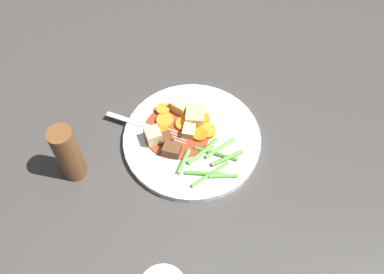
{
  "coord_description": "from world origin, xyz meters",
  "views": [
    {
      "loc": [
        -0.34,
        0.32,
        0.72
      ],
      "look_at": [
        0.0,
        0.0,
        0.01
      ],
      "focal_mm": 40.39,
      "sensor_mm": 36.0,
      "label": 1
    }
  ],
  "objects_px": {
    "carrot_slice_2": "(207,131)",
    "potato_chunk_0": "(180,106)",
    "carrot_slice_6": "(188,115)",
    "meat_chunk_1": "(166,138)",
    "carrot_slice_7": "(164,109)",
    "meat_chunk_0": "(171,149)",
    "dinner_plate": "(192,139)",
    "carrot_slice_5": "(165,121)",
    "fork": "(149,127)",
    "potato_chunk_1": "(188,132)",
    "carrot_slice_1": "(162,133)",
    "potato_chunk_3": "(195,117)",
    "carrot_slice_3": "(204,118)",
    "carrot_slice_4": "(200,135)",
    "pepper_mill": "(68,154)",
    "potato_chunk_2": "(153,136)",
    "carrot_slice_0": "(183,124)"
  },
  "relations": [
    {
      "from": "carrot_slice_6",
      "to": "pepper_mill",
      "type": "xyz_separation_m",
      "value": [
        0.06,
        0.23,
        0.04
      ]
    },
    {
      "from": "potato_chunk_0",
      "to": "pepper_mill",
      "type": "height_order",
      "value": "pepper_mill"
    },
    {
      "from": "potato_chunk_1",
      "to": "meat_chunk_1",
      "type": "xyz_separation_m",
      "value": [
        0.02,
        0.04,
        -0.0
      ]
    },
    {
      "from": "carrot_slice_1",
      "to": "carrot_slice_6",
      "type": "xyz_separation_m",
      "value": [
        -0.0,
        -0.07,
        0.0
      ]
    },
    {
      "from": "carrot_slice_2",
      "to": "potato_chunk_2",
      "type": "xyz_separation_m",
      "value": [
        0.06,
        0.09,
        0.01
      ]
    },
    {
      "from": "carrot_slice_4",
      "to": "carrot_slice_7",
      "type": "height_order",
      "value": "carrot_slice_7"
    },
    {
      "from": "dinner_plate",
      "to": "potato_chunk_1",
      "type": "xyz_separation_m",
      "value": [
        0.01,
        0.0,
        0.02
      ]
    },
    {
      "from": "meat_chunk_1",
      "to": "pepper_mill",
      "type": "xyz_separation_m",
      "value": [
        0.07,
        0.16,
        0.04
      ]
    },
    {
      "from": "carrot_slice_0",
      "to": "carrot_slice_6",
      "type": "relative_size",
      "value": 1.05
    },
    {
      "from": "carrot_slice_6",
      "to": "potato_chunk_2",
      "type": "height_order",
      "value": "potato_chunk_2"
    },
    {
      "from": "carrot_slice_4",
      "to": "potato_chunk_2",
      "type": "distance_m",
      "value": 0.09
    },
    {
      "from": "carrot_slice_3",
      "to": "potato_chunk_3",
      "type": "relative_size",
      "value": 0.63
    },
    {
      "from": "meat_chunk_1",
      "to": "potato_chunk_0",
      "type": "bearing_deg",
      "value": -63.97
    },
    {
      "from": "carrot_slice_7",
      "to": "meat_chunk_0",
      "type": "distance_m",
      "value": 0.1
    },
    {
      "from": "carrot_slice_7",
      "to": "meat_chunk_1",
      "type": "relative_size",
      "value": 1.11
    },
    {
      "from": "carrot_slice_5",
      "to": "pepper_mill",
      "type": "xyz_separation_m",
      "value": [
        0.04,
        0.19,
        0.05
      ]
    },
    {
      "from": "carrot_slice_2",
      "to": "potato_chunk_0",
      "type": "xyz_separation_m",
      "value": [
        0.08,
        0.0,
        0.01
      ]
    },
    {
      "from": "carrot_slice_6",
      "to": "meat_chunk_1",
      "type": "xyz_separation_m",
      "value": [
        -0.01,
        0.07,
        0.0
      ]
    },
    {
      "from": "potato_chunk_3",
      "to": "potato_chunk_1",
      "type": "bearing_deg",
      "value": 115.75
    },
    {
      "from": "dinner_plate",
      "to": "carrot_slice_5",
      "type": "distance_m",
      "value": 0.07
    },
    {
      "from": "meat_chunk_0",
      "to": "meat_chunk_1",
      "type": "height_order",
      "value": "meat_chunk_0"
    },
    {
      "from": "carrot_slice_3",
      "to": "potato_chunk_0",
      "type": "height_order",
      "value": "potato_chunk_0"
    },
    {
      "from": "carrot_slice_1",
      "to": "carrot_slice_3",
      "type": "bearing_deg",
      "value": -110.55
    },
    {
      "from": "carrot_slice_1",
      "to": "carrot_slice_7",
      "type": "distance_m",
      "value": 0.06
    },
    {
      "from": "carrot_slice_6",
      "to": "carrot_slice_3",
      "type": "bearing_deg",
      "value": -147.69
    },
    {
      "from": "carrot_slice_6",
      "to": "potato_chunk_3",
      "type": "bearing_deg",
      "value": -169.85
    },
    {
      "from": "pepper_mill",
      "to": "dinner_plate",
      "type": "bearing_deg",
      "value": -116.15
    },
    {
      "from": "meat_chunk_1",
      "to": "carrot_slice_4",
      "type": "bearing_deg",
      "value": -125.36
    },
    {
      "from": "dinner_plate",
      "to": "carrot_slice_4",
      "type": "relative_size",
      "value": 9.11
    },
    {
      "from": "potato_chunk_3",
      "to": "potato_chunk_2",
      "type": "bearing_deg",
      "value": 76.68
    },
    {
      "from": "carrot_slice_0",
      "to": "potato_chunk_3",
      "type": "distance_m",
      "value": 0.03
    },
    {
      "from": "carrot_slice_2",
      "to": "potato_chunk_2",
      "type": "relative_size",
      "value": 1.13
    },
    {
      "from": "potato_chunk_3",
      "to": "carrot_slice_3",
      "type": "bearing_deg",
      "value": -127.09
    },
    {
      "from": "carrot_slice_5",
      "to": "meat_chunk_0",
      "type": "bearing_deg",
      "value": 147.92
    },
    {
      "from": "carrot_slice_1",
      "to": "potato_chunk_0",
      "type": "xyz_separation_m",
      "value": [
        0.02,
        -0.07,
        0.01
      ]
    },
    {
      "from": "dinner_plate",
      "to": "fork",
      "type": "xyz_separation_m",
      "value": [
        0.07,
        0.05,
        0.01
      ]
    },
    {
      "from": "carrot_slice_6",
      "to": "carrot_slice_7",
      "type": "relative_size",
      "value": 1.0
    },
    {
      "from": "meat_chunk_1",
      "to": "potato_chunk_2",
      "type": "bearing_deg",
      "value": 43.19
    },
    {
      "from": "carrot_slice_1",
      "to": "fork",
      "type": "xyz_separation_m",
      "value": [
        0.03,
        0.01,
        -0.0
      ]
    },
    {
      "from": "carrot_slice_6",
      "to": "pepper_mill",
      "type": "relative_size",
      "value": 0.21
    },
    {
      "from": "carrot_slice_5",
      "to": "potato_chunk_3",
      "type": "height_order",
      "value": "potato_chunk_3"
    },
    {
      "from": "carrot_slice_0",
      "to": "potato_chunk_1",
      "type": "distance_m",
      "value": 0.02
    },
    {
      "from": "carrot_slice_0",
      "to": "potato_chunk_1",
      "type": "height_order",
      "value": "potato_chunk_1"
    },
    {
      "from": "carrot_slice_7",
      "to": "fork",
      "type": "distance_m",
      "value": 0.05
    },
    {
      "from": "carrot_slice_2",
      "to": "fork",
      "type": "distance_m",
      "value": 0.11
    },
    {
      "from": "meat_chunk_1",
      "to": "pepper_mill",
      "type": "bearing_deg",
      "value": 66.07
    },
    {
      "from": "dinner_plate",
      "to": "potato_chunk_0",
      "type": "relative_size",
      "value": 8.52
    },
    {
      "from": "carrot_slice_7",
      "to": "meat_chunk_0",
      "type": "relative_size",
      "value": 0.86
    },
    {
      "from": "carrot_slice_6",
      "to": "meat_chunk_1",
      "type": "height_order",
      "value": "meat_chunk_1"
    },
    {
      "from": "potato_chunk_0",
      "to": "meat_chunk_0",
      "type": "relative_size",
      "value": 0.99
    }
  ]
}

